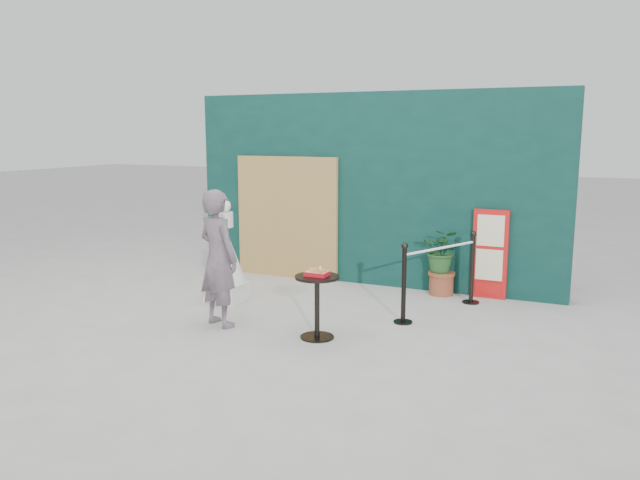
# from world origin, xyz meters

# --- Properties ---
(ground) EXTENTS (60.00, 60.00, 0.00)m
(ground) POSITION_xyz_m (0.00, 0.00, 0.00)
(ground) COLOR #ADAAA5
(ground) RESTS_ON ground
(back_wall) EXTENTS (6.00, 0.30, 3.00)m
(back_wall) POSITION_xyz_m (0.00, 3.15, 1.50)
(back_wall) COLOR #092C28
(back_wall) RESTS_ON ground
(bamboo_fence) EXTENTS (1.80, 0.08, 2.00)m
(bamboo_fence) POSITION_xyz_m (-1.40, 2.94, 1.00)
(bamboo_fence) COLOR tan
(bamboo_fence) RESTS_ON ground
(woman) EXTENTS (0.72, 0.59, 1.71)m
(woman) POSITION_xyz_m (-0.94, 0.24, 0.86)
(woman) COLOR slate
(woman) RESTS_ON ground
(menu_board) EXTENTS (0.50, 0.07, 1.30)m
(menu_board) POSITION_xyz_m (1.90, 2.95, 0.65)
(menu_board) COLOR red
(menu_board) RESTS_ON ground
(statue) EXTENTS (0.57, 0.57, 1.46)m
(statue) POSITION_xyz_m (-1.49, 1.24, 0.60)
(statue) COLOR silver
(statue) RESTS_ON ground
(cafe_table) EXTENTS (0.52, 0.52, 0.75)m
(cafe_table) POSITION_xyz_m (0.38, 0.29, 0.50)
(cafe_table) COLOR black
(cafe_table) RESTS_ON ground
(food_basket) EXTENTS (0.26, 0.19, 0.11)m
(food_basket) POSITION_xyz_m (0.38, 0.29, 0.79)
(food_basket) COLOR red
(food_basket) RESTS_ON cafe_table
(planter) EXTENTS (0.59, 0.51, 1.00)m
(planter) POSITION_xyz_m (1.23, 2.86, 0.58)
(planter) COLOR brown
(planter) RESTS_ON ground
(stanchion_barrier) EXTENTS (0.84, 1.54, 1.03)m
(stanchion_barrier) POSITION_xyz_m (1.43, 1.93, 0.49)
(stanchion_barrier) COLOR black
(stanchion_barrier) RESTS_ON ground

